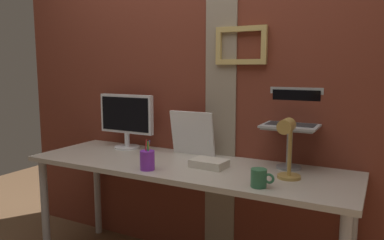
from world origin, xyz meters
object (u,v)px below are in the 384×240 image
laptop (293,116)px  coffee_mug (259,178)px  whiteboard_panel (192,133)px  desk_lamp (288,143)px  monitor (126,117)px  pen_cup (147,160)px

laptop → coffee_mug: (-0.05, -0.46, -0.25)m
coffee_mug → whiteboard_panel: bearing=144.0°
desk_lamp → coffee_mug: (-0.09, -0.16, -0.15)m
monitor → whiteboard_panel: 0.52m
desk_lamp → pen_cup: desk_lamp is taller
monitor → whiteboard_panel: (0.51, 0.03, -0.08)m
laptop → desk_lamp: size_ratio=0.95×
whiteboard_panel → pen_cup: 0.44m
laptop → coffee_mug: laptop is taller
laptop → pen_cup: size_ratio=1.79×
monitor → desk_lamp: monitor is taller
desk_lamp → pen_cup: size_ratio=1.89×
pen_cup → coffee_mug: pen_cup is taller
pen_cup → coffee_mug: (0.64, -0.00, -0.01)m
laptop → desk_lamp: laptop is taller
monitor → coffee_mug: (1.10, -0.40, -0.18)m
whiteboard_panel → pen_cup: size_ratio=1.77×
whiteboard_panel → desk_lamp: desk_lamp is taller
laptop → whiteboard_panel: laptop is taller
coffee_mug → desk_lamp: bearing=59.5°
coffee_mug → monitor: bearing=160.0°
monitor → pen_cup: monitor is taller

